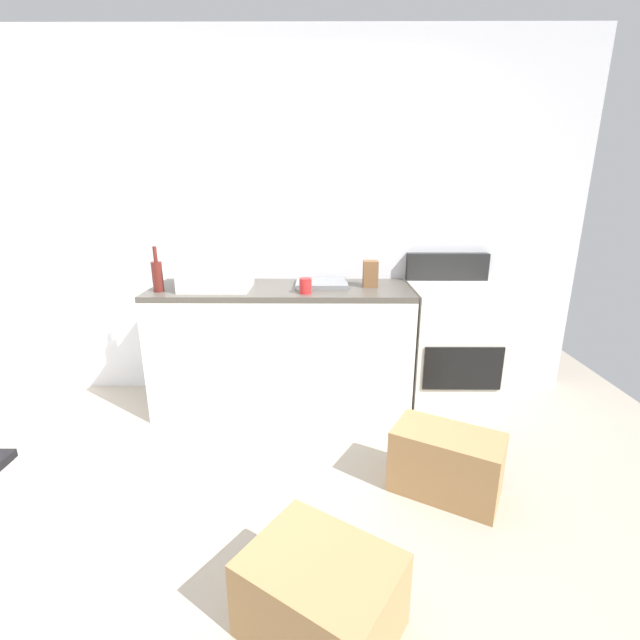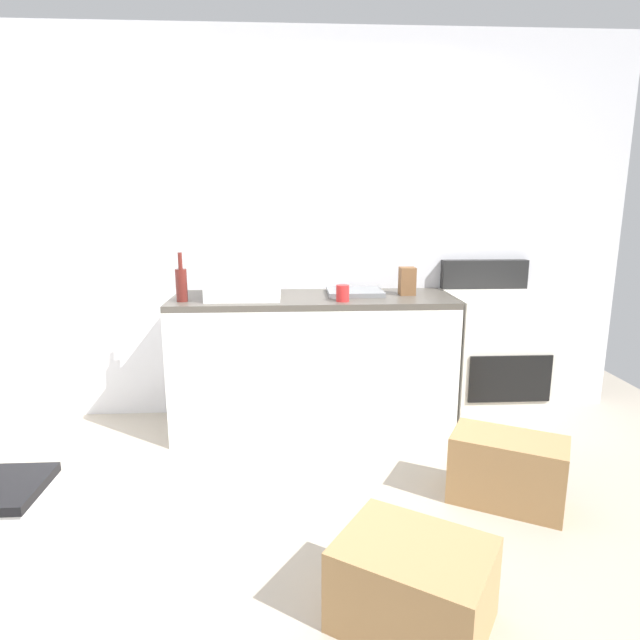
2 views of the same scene
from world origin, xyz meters
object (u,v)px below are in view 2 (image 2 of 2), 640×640
object	(u,v)px
knife_block	(407,281)
cardboard_box_medium	(413,585)
coffee_mug	(343,293)
wine_bottle	(181,284)
stove_oven	(492,358)
cardboard_box_large	(507,470)
microwave	(243,277)

from	to	relation	value
knife_block	cardboard_box_medium	size ratio (longest dim) A/B	0.34
coffee_mug	wine_bottle	bearing A→B (deg)	177.09
stove_oven	cardboard_box_medium	bearing A→B (deg)	-117.83
wine_bottle	cardboard_box_large	world-z (taller)	wine_bottle
coffee_mug	microwave	bearing A→B (deg)	167.78
wine_bottle	cardboard_box_large	bearing A→B (deg)	-26.17
knife_block	cardboard_box_medium	world-z (taller)	knife_block
wine_bottle	knife_block	world-z (taller)	wine_bottle
cardboard_box_large	wine_bottle	bearing A→B (deg)	153.83
coffee_mug	cardboard_box_large	bearing A→B (deg)	-46.61
knife_block	cardboard_box_large	distance (m)	1.34
stove_oven	wine_bottle	xyz separation A→B (m)	(-2.02, -0.14, 0.54)
stove_oven	wine_bottle	world-z (taller)	wine_bottle
knife_block	cardboard_box_medium	xyz separation A→B (m)	(-0.34, -1.79, -0.83)
wine_bottle	coffee_mug	bearing A→B (deg)	-2.91
wine_bottle	knife_block	size ratio (longest dim) A/B	1.67
microwave	stove_oven	bearing A→B (deg)	2.00
microwave	cardboard_box_medium	size ratio (longest dim) A/B	0.88
coffee_mug	cardboard_box_large	size ratio (longest dim) A/B	0.18
microwave	knife_block	distance (m)	1.06
cardboard_box_large	stove_oven	bearing A→B (deg)	74.48
cardboard_box_medium	microwave	bearing A→B (deg)	112.80
wine_bottle	knife_block	bearing A→B (deg)	6.58
stove_oven	knife_block	bearing A→B (deg)	177.66
microwave	cardboard_box_large	xyz separation A→B (m)	(1.38, -0.94, -0.86)
coffee_mug	cardboard_box_medium	distance (m)	1.77
knife_block	wine_bottle	bearing A→B (deg)	-173.42
microwave	cardboard_box_large	bearing A→B (deg)	-34.35
cardboard_box_medium	cardboard_box_large	bearing A→B (deg)	49.58
cardboard_box_medium	stove_oven	bearing A→B (deg)	62.17
microwave	cardboard_box_medium	distance (m)	2.05
stove_oven	microwave	size ratio (longest dim) A/B	2.39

